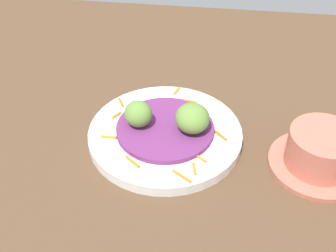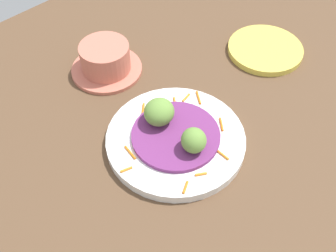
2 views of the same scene
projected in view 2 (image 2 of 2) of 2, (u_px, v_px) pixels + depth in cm
name	position (u px, v px, depth cm)	size (l,w,h in cm)	color
table_surface	(203.00, 134.00, 76.83)	(110.00, 110.00, 2.00)	brown
main_plate	(176.00, 140.00, 73.52)	(24.40, 24.40, 1.75)	white
cabbage_bed	(176.00, 135.00, 72.54)	(15.47, 15.47, 0.81)	#702D6B
carrot_garnish	(179.00, 132.00, 73.23)	(22.47, 19.43, 0.40)	orange
guac_scoop_left	(159.00, 112.00, 72.54)	(5.56, 5.29, 4.45)	olive
guac_scoop_center	(194.00, 140.00, 68.64)	(4.23, 4.46, 4.17)	olive
side_plate_small	(265.00, 50.00, 89.90)	(15.95, 15.95, 1.31)	#E0CC4C
terracotta_bowl	(106.00, 60.00, 84.35)	(14.48, 14.48, 6.31)	#C66B56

